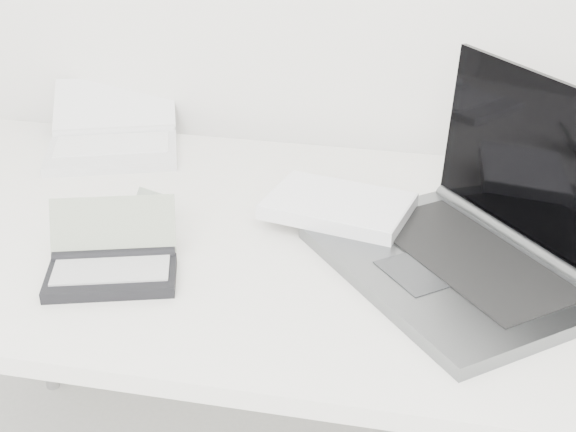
% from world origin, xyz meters
% --- Properties ---
extents(desk, '(1.60, 0.80, 0.73)m').
position_xyz_m(desk, '(0.00, 1.55, 0.68)').
color(desk, white).
rests_on(desk, ground).
extents(laptop_large, '(0.59, 0.53, 0.29)m').
position_xyz_m(laptop_large, '(0.23, 1.53, 0.78)').
color(laptop_large, slate).
rests_on(laptop_large, desk).
extents(netbook_open_white, '(0.36, 0.40, 0.09)m').
position_xyz_m(netbook_open_white, '(-0.48, 1.85, 0.75)').
color(netbook_open_white, silver).
rests_on(netbook_open_white, desk).
extents(pda_silver, '(0.10, 0.11, 0.05)m').
position_xyz_m(pda_silver, '(-0.29, 1.52, 0.74)').
color(pda_silver, silver).
rests_on(pda_silver, desk).
extents(palmtop_charcoal, '(0.23, 0.20, 0.10)m').
position_xyz_m(palmtop_charcoal, '(-0.28, 1.37, 0.75)').
color(palmtop_charcoal, black).
rests_on(palmtop_charcoal, desk).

